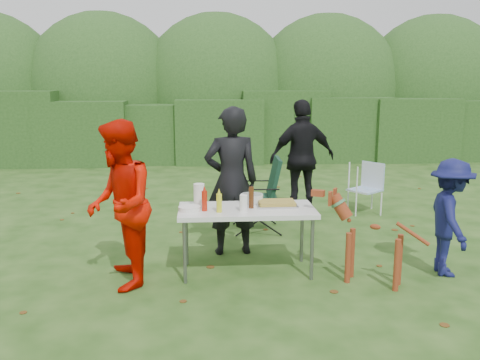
{
  "coord_description": "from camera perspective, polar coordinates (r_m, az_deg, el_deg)",
  "views": [
    {
      "loc": [
        -0.42,
        -5.22,
        2.14
      ],
      "look_at": [
        -0.0,
        0.47,
        1.0
      ],
      "focal_mm": 38.0,
      "sensor_mm": 36.0,
      "label": 1
    }
  ],
  "objects": [
    {
      "name": "ground",
      "position": [
        5.66,
        0.38,
        -10.93
      ],
      "size": [
        80.0,
        80.0,
        0.0
      ],
      "primitive_type": "plane",
      "color": "#1E4211"
    },
    {
      "name": "hedge_row",
      "position": [
        13.29,
        -2.39,
        5.74
      ],
      "size": [
        22.0,
        1.4,
        1.7
      ],
      "primitive_type": "cube",
      "color": "#23471C",
      "rests_on": "ground"
    },
    {
      "name": "shrub_backdrop",
      "position": [
        14.84,
        -2.62,
        9.23
      ],
      "size": [
        20.0,
        2.6,
        3.2
      ],
      "primitive_type": "ellipsoid",
      "color": "#3D6628",
      "rests_on": "ground"
    },
    {
      "name": "folding_table",
      "position": [
        5.62,
        0.76,
        -3.71
      ],
      "size": [
        1.5,
        0.7,
        0.74
      ],
      "color": "silver",
      "rests_on": "ground"
    },
    {
      "name": "person_cook",
      "position": [
        6.19,
        -0.96,
        -0.14
      ],
      "size": [
        0.71,
        0.5,
        1.82
      ],
      "primitive_type": "imported",
      "rotation": [
        0.0,
        0.0,
        3.25
      ],
      "color": "black",
      "rests_on": "ground"
    },
    {
      "name": "person_red_jacket",
      "position": [
        5.35,
        -13.36,
        -2.73
      ],
      "size": [
        0.8,
        0.95,
        1.74
      ],
      "primitive_type": "imported",
      "rotation": [
        0.0,
        0.0,
        -1.4
      ],
      "color": "red",
      "rests_on": "ground"
    },
    {
      "name": "person_black_puffy",
      "position": [
        8.06,
        7.01,
        2.49
      ],
      "size": [
        1.14,
        0.67,
        1.83
      ],
      "primitive_type": "imported",
      "rotation": [
        0.0,
        0.0,
        3.36
      ],
      "color": "black",
      "rests_on": "ground"
    },
    {
      "name": "child",
      "position": [
        6.03,
        22.51,
        -3.92
      ],
      "size": [
        0.61,
        0.9,
        1.3
      ],
      "primitive_type": "imported",
      "rotation": [
        0.0,
        0.0,
        1.41
      ],
      "color": "#111549",
      "rests_on": "ground"
    },
    {
      "name": "dog",
      "position": [
        5.54,
        14.86,
        -6.6
      ],
      "size": [
        1.07,
        0.84,
        0.95
      ],
      "primitive_type": null,
      "rotation": [
        0.0,
        0.0,
        2.62
      ],
      "color": "maroon",
      "rests_on": "ground"
    },
    {
      "name": "camping_chair",
      "position": [
        7.2,
        1.89,
        -1.6
      ],
      "size": [
        0.69,
        0.69,
        1.07
      ],
      "primitive_type": null,
      "rotation": [
        0.0,
        0.0,
        3.11
      ],
      "color": "#133424",
      "rests_on": "ground"
    },
    {
      "name": "lawn_chair",
      "position": [
        8.45,
        13.84,
        -0.87
      ],
      "size": [
        0.67,
        0.67,
        0.81
      ],
      "primitive_type": null,
      "rotation": [
        0.0,
        0.0,
        3.78
      ],
      "color": "teal",
      "rests_on": "ground"
    },
    {
      "name": "food_tray",
      "position": [
        5.72,
        4.14,
        -2.81
      ],
      "size": [
        0.45,
        0.3,
        0.02
      ],
      "primitive_type": "cube",
      "color": "#B7B7BA",
      "rests_on": "folding_table"
    },
    {
      "name": "focaccia_bread",
      "position": [
        5.71,
        4.15,
        -2.54
      ],
      "size": [
        0.4,
        0.26,
        0.04
      ],
      "primitive_type": "cube",
      "color": "#A78D38",
      "rests_on": "food_tray"
    },
    {
      "name": "mustard_bottle",
      "position": [
        5.42,
        -2.36,
        -2.6
      ],
      "size": [
        0.06,
        0.06,
        0.2
      ],
      "primitive_type": "cylinder",
      "color": "gold",
      "rests_on": "folding_table"
    },
    {
      "name": "ketchup_bottle",
      "position": [
        5.48,
        -4.01,
        -2.36
      ],
      "size": [
        0.06,
        0.06,
        0.22
      ],
      "primitive_type": "cylinder",
      "color": "#AF1E0D",
      "rests_on": "folding_table"
    },
    {
      "name": "beer_bottle",
      "position": [
        5.58,
        1.28,
        -1.98
      ],
      "size": [
        0.06,
        0.06,
        0.24
      ],
      "primitive_type": "cylinder",
      "color": "#47230F",
      "rests_on": "folding_table"
    },
    {
      "name": "paper_towel_roll",
      "position": [
        5.66,
        -4.61,
        -1.72
      ],
      "size": [
        0.12,
        0.12,
        0.26
      ],
      "primitive_type": "cylinder",
      "color": "white",
      "rests_on": "folding_table"
    },
    {
      "name": "cup_stack",
      "position": [
        5.45,
        0.4,
        -2.62
      ],
      "size": [
        0.08,
        0.08,
        0.18
      ],
      "primitive_type": "cylinder",
      "color": "white",
      "rests_on": "folding_table"
    },
    {
      "name": "pasta_bowl",
      "position": [
        5.84,
        1.33,
        -2.08
      ],
      "size": [
        0.26,
        0.26,
        0.1
      ],
      "primitive_type": "cylinder",
      "color": "silver",
      "rests_on": "folding_table"
    },
    {
      "name": "plate_stack",
      "position": [
        5.51,
        -5.69,
        -3.22
      ],
      "size": [
        0.24,
        0.24,
        0.05
      ],
      "primitive_type": "cylinder",
      "color": "white",
      "rests_on": "folding_table"
    }
  ]
}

